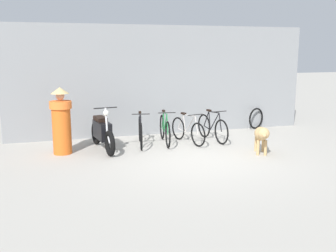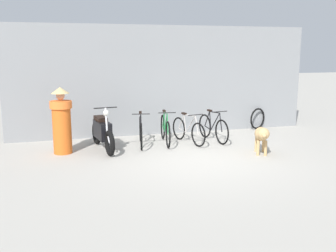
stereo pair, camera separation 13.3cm
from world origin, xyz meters
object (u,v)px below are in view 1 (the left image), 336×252
(bicycle_1, at_px, (165,130))
(stray_dog, at_px, (262,135))
(bicycle_0, at_px, (140,132))
(spare_tire_left, at_px, (256,118))
(bicycle_3, at_px, (212,128))
(person_in_robes, at_px, (61,120))
(bicycle_2, at_px, (188,130))
(motorcycle, at_px, (102,132))

(bicycle_1, height_order, stray_dog, bicycle_1)
(bicycle_0, bearing_deg, spare_tire_left, 116.15)
(bicycle_3, bearing_deg, stray_dog, 10.96)
(bicycle_0, height_order, bicycle_1, same)
(stray_dog, height_order, person_in_robes, person_in_robes)
(stray_dog, bearing_deg, person_in_robes, -85.25)
(person_in_robes, relative_size, spare_tire_left, 2.40)
(bicycle_2, bearing_deg, stray_dog, 24.81)
(stray_dog, bearing_deg, motorcycle, -90.64)
(bicycle_2, height_order, spare_tire_left, bicycle_2)
(bicycle_3, height_order, motorcycle, motorcycle)
(bicycle_3, height_order, person_in_robes, person_in_robes)
(bicycle_1, height_order, person_in_robes, person_in_robes)
(bicycle_0, distance_m, motorcycle, 1.06)
(bicycle_1, bearing_deg, bicycle_2, 85.83)
(motorcycle, height_order, spare_tire_left, motorcycle)
(spare_tire_left, bearing_deg, bicycle_0, -164.81)
(stray_dog, distance_m, person_in_robes, 4.91)
(person_in_robes, bearing_deg, bicycle_2, -174.55)
(bicycle_0, xyz_separation_m, bicycle_3, (2.07, -0.04, -0.01))
(bicycle_3, xyz_separation_m, person_in_robes, (-4.10, -0.22, 0.46))
(spare_tire_left, bearing_deg, bicycle_1, -162.55)
(bicycle_3, relative_size, spare_tire_left, 2.39)
(stray_dog, bearing_deg, bicycle_0, -101.18)
(bicycle_2, bearing_deg, spare_tire_left, 99.81)
(bicycle_0, bearing_deg, person_in_robes, -71.82)
(bicycle_2, height_order, stray_dog, bicycle_2)
(bicycle_0, xyz_separation_m, person_in_robes, (-2.03, -0.26, 0.45))
(bicycle_2, relative_size, bicycle_3, 0.98)
(bicycle_2, bearing_deg, motorcycle, -101.39)
(bicycle_1, xyz_separation_m, bicycle_2, (0.62, -0.14, -0.03))
(motorcycle, relative_size, spare_tire_left, 2.85)
(bicycle_2, xyz_separation_m, bicycle_3, (0.76, 0.05, 0.02))
(bicycle_1, bearing_deg, motorcycle, -74.26)
(person_in_robes, bearing_deg, spare_tire_left, -164.75)
(bicycle_0, distance_m, bicycle_1, 0.70)
(person_in_robes, bearing_deg, bicycle_1, -171.07)
(stray_dog, bearing_deg, bicycle_2, -119.04)
(bicycle_1, xyz_separation_m, person_in_robes, (-2.73, -0.30, 0.45))
(motorcycle, bearing_deg, bicycle_1, 89.99)
(bicycle_0, bearing_deg, motorcycle, -68.98)
(bicycle_2, relative_size, person_in_robes, 0.97)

